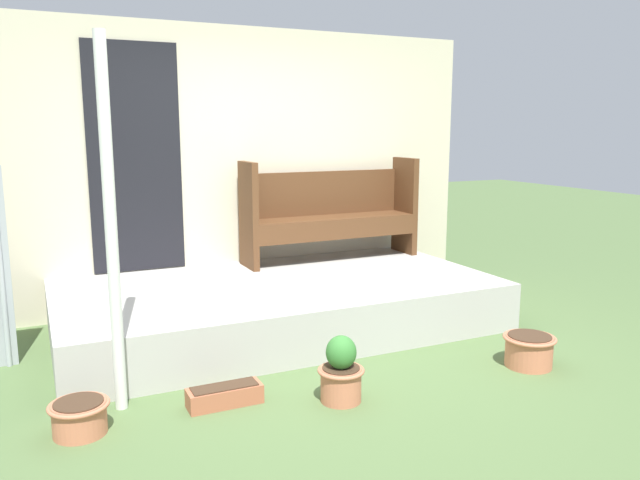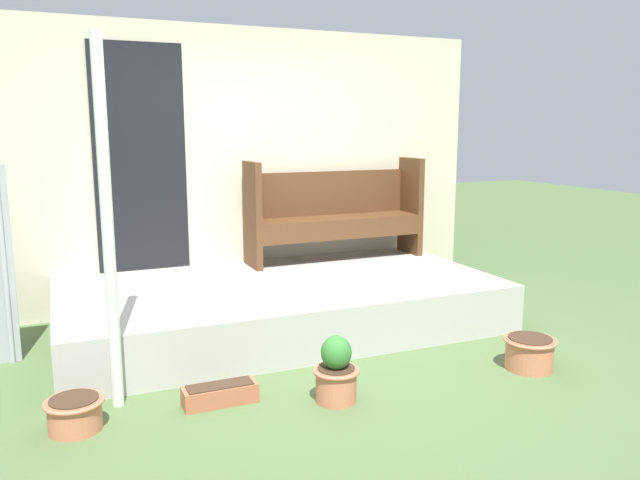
% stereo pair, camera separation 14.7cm
% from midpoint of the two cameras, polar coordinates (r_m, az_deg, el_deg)
% --- Properties ---
extents(ground_plane, '(24.00, 24.00, 0.00)m').
position_cam_midpoint_polar(ground_plane, '(4.58, -0.28, -11.28)').
color(ground_plane, '#516B3D').
extents(porch_slab, '(3.59, 1.85, 0.40)m').
position_cam_midpoint_polar(porch_slab, '(5.33, -4.53, -5.93)').
color(porch_slab, '#B2AFA8').
rests_on(porch_slab, ground_plane).
extents(house_wall, '(4.79, 0.08, 2.60)m').
position_cam_midpoint_polar(house_wall, '(6.02, -8.25, 6.57)').
color(house_wall, beige).
rests_on(house_wall, ground_plane).
extents(support_post, '(0.07, 0.07, 2.21)m').
position_cam_midpoint_polar(support_post, '(3.82, -19.62, 0.98)').
color(support_post, white).
rests_on(support_post, ground_plane).
extents(bench, '(1.75, 0.41, 0.98)m').
position_cam_midpoint_polar(bench, '(6.09, 0.20, 2.84)').
color(bench, '#54331C').
rests_on(bench, porch_slab).
extents(flower_pot_left, '(0.33, 0.33, 0.19)m').
position_cam_midpoint_polar(flower_pot_left, '(3.86, -22.19, -14.68)').
color(flower_pot_left, '#C67251').
rests_on(flower_pot_left, ground_plane).
extents(flower_pot_middle, '(0.29, 0.29, 0.42)m').
position_cam_midpoint_polar(flower_pot_middle, '(3.95, 0.84, -12.05)').
color(flower_pot_middle, '#C67251').
rests_on(flower_pot_middle, ground_plane).
extents(flower_pot_right, '(0.37, 0.37, 0.23)m').
position_cam_midpoint_polar(flower_pot_right, '(4.72, 17.71, -9.50)').
color(flower_pot_right, '#C67251').
rests_on(flower_pot_right, ground_plane).
extents(planter_box_rect, '(0.46, 0.16, 0.12)m').
position_cam_midpoint_polar(planter_box_rect, '(4.00, -9.78, -13.83)').
color(planter_box_rect, '#B26042').
rests_on(planter_box_rect, ground_plane).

